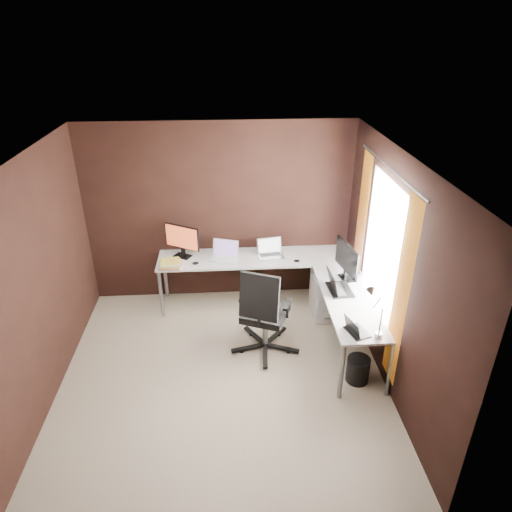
{
  "coord_description": "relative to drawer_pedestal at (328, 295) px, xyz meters",
  "views": [
    {
      "loc": [
        0.1,
        -3.99,
        3.6
      ],
      "look_at": [
        0.44,
        0.95,
        1.03
      ],
      "focal_mm": 32.0,
      "sensor_mm": 36.0,
      "label": 1
    }
  ],
  "objects": [
    {
      "name": "room",
      "position": [
        -1.09,
        -1.08,
        0.98
      ],
      "size": [
        3.6,
        3.6,
        2.5
      ],
      "color": "tan",
      "rests_on": "ground"
    },
    {
      "name": "desk",
      "position": [
        -0.59,
        -0.11,
        0.38
      ],
      "size": [
        2.65,
        2.25,
        0.73
      ],
      "color": "silver",
      "rests_on": "ground"
    },
    {
      "name": "drawer_pedestal",
      "position": [
        0.0,
        0.0,
        0.0
      ],
      "size": [
        0.42,
        0.5,
        0.6
      ],
      "primitive_type": "cube",
      "color": "silver",
      "rests_on": "ground"
    },
    {
      "name": "monitor_left",
      "position": [
        -1.94,
        0.44,
        0.68
      ],
      "size": [
        0.46,
        0.28,
        0.45
      ],
      "rotation": [
        0.0,
        0.0,
        -0.52
      ],
      "color": "black",
      "rests_on": "desk"
    },
    {
      "name": "monitor_right",
      "position": [
        0.12,
        -0.31,
        0.7
      ],
      "size": [
        0.18,
        0.58,
        0.48
      ],
      "rotation": [
        0.0,
        0.0,
        1.76
      ],
      "color": "black",
      "rests_on": "desk"
    },
    {
      "name": "laptop_white",
      "position": [
        -1.38,
        0.35,
        0.48
      ],
      "size": [
        0.42,
        0.35,
        0.24
      ],
      "rotation": [
        0.0,
        0.0,
        -0.32
      ],
      "color": "silver",
      "rests_on": "desk"
    },
    {
      "name": "laptop_silver",
      "position": [
        -0.76,
        0.39,
        0.48
      ],
      "size": [
        0.37,
        0.29,
        0.23
      ],
      "rotation": [
        0.0,
        0.0,
        0.13
      ],
      "color": "silver",
      "rests_on": "desk"
    },
    {
      "name": "laptop_black_big",
      "position": [
        -0.05,
        -0.58,
        0.48
      ],
      "size": [
        0.29,
        0.39,
        0.25
      ],
      "rotation": [
        0.0,
        0.0,
        1.63
      ],
      "color": "black",
      "rests_on": "desk"
    },
    {
      "name": "laptop_black_small",
      "position": [
        -0.05,
        -1.41,
        0.47
      ],
      "size": [
        0.26,
        0.31,
        0.18
      ],
      "rotation": [
        0.0,
        0.0,
        1.9
      ],
      "color": "black",
      "rests_on": "desk"
    },
    {
      "name": "book_stack",
      "position": [
        -2.09,
        0.15,
        0.47
      ],
      "size": [
        0.29,
        0.24,
        0.09
      ],
      "rotation": [
        0.0,
        0.0,
        0.07
      ],
      "color": "#AC755D",
      "rests_on": "desk"
    },
    {
      "name": "mouse_left",
      "position": [
        -1.76,
        0.19,
        0.45
      ],
      "size": [
        0.1,
        0.07,
        0.04
      ],
      "primitive_type": "ellipsoid",
      "rotation": [
        0.0,
        0.0,
        -0.13
      ],
      "color": "black",
      "rests_on": "desk"
    },
    {
      "name": "mouse_corner",
      "position": [
        -0.42,
        0.17,
        0.45
      ],
      "size": [
        0.1,
        0.08,
        0.03
      ],
      "primitive_type": "ellipsoid",
      "rotation": [
        0.0,
        0.0,
        0.28
      ],
      "color": "black",
      "rests_on": "desk"
    },
    {
      "name": "desk_lamp",
      "position": [
        0.11,
        -1.44,
        0.77
      ],
      "size": [
        0.18,
        0.21,
        0.54
      ],
      "rotation": [
        0.0,
        0.0,
        -0.13
      ],
      "color": "slate",
      "rests_on": "desk"
    },
    {
      "name": "office_chair",
      "position": [
        -0.93,
        -0.71,
        0.04
      ],
      "size": [
        0.64,
        0.69,
        1.15
      ],
      "rotation": [
        0.0,
        0.0,
        -0.39
      ],
      "color": "black",
      "rests_on": "ground"
    },
    {
      "name": "wastebasket",
      "position": [
        0.07,
        -1.31,
        -0.15
      ],
      "size": [
        0.28,
        0.28,
        0.3
      ],
      "primitive_type": "cylinder",
      "rotation": [
        0.0,
        0.0,
        0.11
      ],
      "color": "black",
      "rests_on": "ground"
    }
  ]
}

